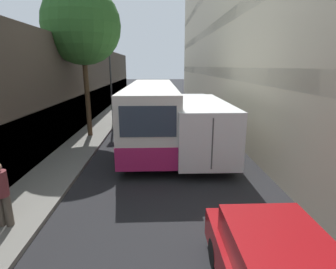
% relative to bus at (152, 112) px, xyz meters
% --- Properties ---
extents(ground_plane, '(150.00, 150.00, 0.00)m').
position_rel_bus_xyz_m(ground_plane, '(0.64, -0.93, -1.68)').
color(ground_plane, '#232326').
extents(sidewalk_left, '(2.00, 60.00, 0.14)m').
position_rel_bus_xyz_m(sidewalk_left, '(-3.76, -0.93, -1.61)').
color(sidewalk_left, gray).
rests_on(sidewalk_left, ground_plane).
extents(building_left_shopfront, '(2.40, 60.00, 5.78)m').
position_rel_bus_xyz_m(building_left_shopfront, '(-5.85, -0.93, 0.94)').
color(building_left_shopfront, '#51473D').
rests_on(building_left_shopfront, ground_plane).
extents(bus, '(2.47, 11.24, 3.18)m').
position_rel_bus_xyz_m(bus, '(0.00, 0.00, 0.00)').
color(bus, silver).
rests_on(bus, ground_plane).
extents(box_truck, '(2.36, 8.56, 2.61)m').
position_rel_bus_xyz_m(box_truck, '(2.25, -1.67, -0.22)').
color(box_truck, silver).
rests_on(box_truck, ground_plane).
extents(panel_van, '(1.83, 4.58, 2.02)m').
position_rel_bus_xyz_m(panel_van, '(-0.87, 11.22, -0.56)').
color(panel_van, navy).
rests_on(panel_van, ground_plane).
extents(pedestrian, '(0.40, 0.38, 1.73)m').
position_rel_bus_xyz_m(pedestrian, '(-3.63, -8.39, -0.62)').
color(pedestrian, brown).
rests_on(pedestrian, sidewalk_left).
extents(street_lamp, '(0.36, 0.80, 6.59)m').
position_rel_bus_xyz_m(street_lamp, '(-3.01, 4.67, 3.05)').
color(street_lamp, '#38383D').
rests_on(street_lamp, sidewalk_left).
extents(street_tree_left, '(4.24, 4.24, 8.30)m').
position_rel_bus_xyz_m(street_tree_left, '(-3.76, 0.89, 4.62)').
color(street_tree_left, '#4C3823').
rests_on(street_tree_left, sidewalk_left).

